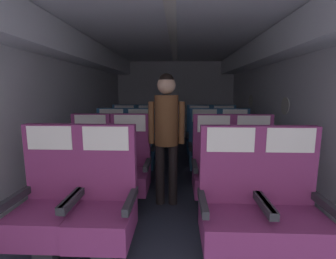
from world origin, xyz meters
TOP-DOWN VIEW (x-y plane):
  - ground at (0.00, 3.46)m, footprint 3.64×7.32m
  - fuselage_shell at (0.00, 3.72)m, footprint 3.52×6.97m
  - seat_a_left_window at (-0.99, 1.65)m, footprint 0.51×0.50m
  - seat_a_left_aisle at (-0.51, 1.64)m, footprint 0.51×0.50m
  - seat_a_right_aisle at (0.98, 1.63)m, footprint 0.51×0.50m
  - seat_a_right_window at (0.51, 1.63)m, footprint 0.51×0.50m
  - seat_b_left_window at (-0.98, 2.57)m, footprint 0.51×0.50m
  - seat_b_left_aisle at (-0.50, 2.59)m, footprint 0.51×0.50m
  - seat_b_right_aisle at (0.98, 2.57)m, footprint 0.51×0.50m
  - seat_b_right_window at (0.51, 2.57)m, footprint 0.51×0.50m
  - seat_c_left_window at (-0.98, 3.51)m, footprint 0.51×0.50m
  - seat_c_left_aisle at (-0.51, 3.50)m, footprint 0.51×0.50m
  - seat_c_right_aisle at (0.98, 3.52)m, footprint 0.51×0.50m
  - seat_c_right_window at (0.50, 3.52)m, footprint 0.51×0.50m
  - seat_d_left_window at (-0.98, 4.45)m, footprint 0.51×0.50m
  - seat_d_left_aisle at (-0.50, 4.45)m, footprint 0.51×0.50m
  - seat_d_right_aisle at (0.98, 4.43)m, footprint 0.51×0.50m
  - seat_d_right_window at (0.50, 4.44)m, footprint 0.51×0.50m
  - flight_attendant at (-0.05, 2.64)m, footprint 0.43×0.28m

SIDE VIEW (x-z plane):
  - ground at x=0.00m, z-range -0.02..0.00m
  - seat_a_left_window at x=-0.99m, z-range -0.09..1.03m
  - seat_a_left_aisle at x=-0.51m, z-range -0.09..1.03m
  - seat_a_right_aisle at x=0.98m, z-range -0.09..1.03m
  - seat_a_right_window at x=0.51m, z-range -0.09..1.03m
  - seat_b_left_window at x=-0.98m, z-range -0.09..1.03m
  - seat_b_left_aisle at x=-0.50m, z-range -0.09..1.03m
  - seat_b_right_aisle at x=0.98m, z-range -0.09..1.03m
  - seat_b_right_window at x=0.51m, z-range -0.09..1.03m
  - seat_c_left_window at x=-0.98m, z-range -0.09..1.03m
  - seat_c_left_aisle at x=-0.51m, z-range -0.09..1.03m
  - seat_c_right_aisle at x=0.98m, z-range -0.09..1.03m
  - seat_c_right_window at x=0.50m, z-range -0.09..1.03m
  - seat_d_left_window at x=-0.98m, z-range -0.09..1.03m
  - seat_d_left_aisle at x=-0.50m, z-range -0.09..1.03m
  - seat_d_right_aisle at x=0.98m, z-range -0.09..1.03m
  - seat_d_right_window at x=0.50m, z-range -0.09..1.03m
  - flight_attendant at x=-0.05m, z-range 0.18..1.78m
  - fuselage_shell at x=0.00m, z-range 0.52..2.79m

